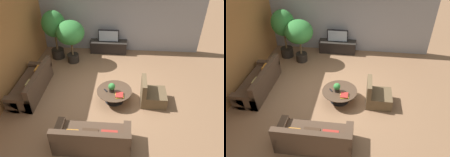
% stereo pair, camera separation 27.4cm
% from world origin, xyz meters
% --- Properties ---
extents(ground_plane, '(24.00, 24.00, 0.00)m').
position_xyz_m(ground_plane, '(0.00, 0.00, 0.00)').
color(ground_plane, '#8C6647').
extents(back_wall_stone, '(7.40, 0.12, 3.00)m').
position_xyz_m(back_wall_stone, '(0.00, 3.26, 1.50)').
color(back_wall_stone, '#939399').
rests_on(back_wall_stone, ground).
extents(side_wall_left, '(0.12, 7.40, 3.00)m').
position_xyz_m(side_wall_left, '(-3.26, 0.20, 1.50)').
color(side_wall_left, '#B2753D').
rests_on(side_wall_left, ground).
extents(media_console, '(1.63, 0.50, 0.53)m').
position_xyz_m(media_console, '(-0.26, 2.94, 0.27)').
color(media_console, black).
rests_on(media_console, ground).
extents(television, '(0.90, 0.13, 0.53)m').
position_xyz_m(television, '(-0.26, 2.94, 0.79)').
color(television, black).
rests_on(television, media_console).
extents(coffee_table, '(1.13, 1.13, 0.42)m').
position_xyz_m(coffee_table, '(0.22, -0.33, 0.29)').
color(coffee_table, black).
rests_on(coffee_table, ground).
extents(couch_by_wall, '(0.84, 2.18, 0.84)m').
position_xyz_m(couch_by_wall, '(-2.60, -0.09, 0.28)').
color(couch_by_wall, '#4C3828').
rests_on(couch_by_wall, ground).
extents(couch_near_entry, '(1.97, 0.84, 0.84)m').
position_xyz_m(couch_near_entry, '(-0.21, -2.19, 0.29)').
color(couch_near_entry, '#4C3828').
rests_on(couch_near_entry, ground).
extents(armchair_wicker, '(0.80, 0.76, 0.86)m').
position_xyz_m(armchair_wicker, '(1.43, -0.30, 0.27)').
color(armchair_wicker, brown).
rests_on(armchair_wicker, ground).
extents(potted_palm_tall, '(0.93, 0.93, 2.05)m').
position_xyz_m(potted_palm_tall, '(-2.39, 2.29, 1.38)').
color(potted_palm_tall, black).
rests_on(potted_palm_tall, ground).
extents(potted_palm_corner, '(1.11, 1.11, 1.78)m').
position_xyz_m(potted_palm_corner, '(-1.67, 2.00, 1.24)').
color(potted_palm_corner, black).
rests_on(potted_palm_corner, ground).
extents(potted_plant_tabletop, '(0.22, 0.22, 0.30)m').
position_xyz_m(potted_plant_tabletop, '(0.14, -0.38, 0.58)').
color(potted_plant_tabletop, black).
rests_on(potted_plant_tabletop, coffee_table).
extents(book_stack, '(0.29, 0.32, 0.05)m').
position_xyz_m(book_stack, '(0.40, -0.57, 0.44)').
color(book_stack, gold).
rests_on(book_stack, coffee_table).
extents(remote_black, '(0.13, 0.15, 0.02)m').
position_xyz_m(remote_black, '(-0.05, -0.35, 0.43)').
color(remote_black, black).
rests_on(remote_black, coffee_table).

